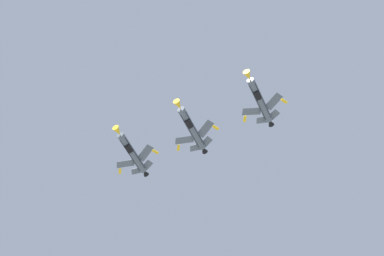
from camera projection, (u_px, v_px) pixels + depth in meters
The scene contains 3 objects.
fighter_jet_lead at pixel (259, 99), 154.94m from camera, with size 12.54×12.64×4.38m.
fighter_jet_left_wing at pixel (191, 128), 157.23m from camera, with size 12.46×12.55×4.63m.
fighter_jet_right_wing at pixel (132, 152), 164.52m from camera, with size 12.45×12.54×4.66m.
Camera 1 is at (-2.83, -4.29, 1.82)m, focal length 66.86 mm.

